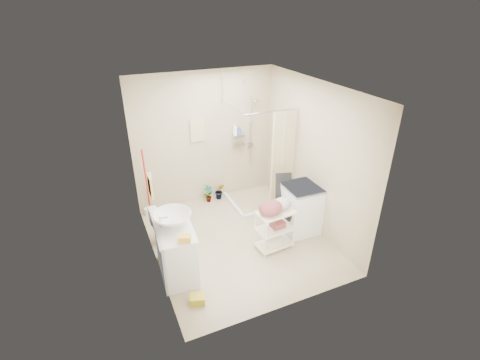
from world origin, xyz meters
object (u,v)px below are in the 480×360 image
object	(u,v)px
vanity	(176,250)
washing_machine	(301,208)
toilet	(170,223)
laundry_rack	(275,226)

from	to	relation	value
vanity	washing_machine	bearing A→B (deg)	9.12
vanity	toilet	distance (m)	0.86
laundry_rack	washing_machine	bearing A→B (deg)	16.48
toilet	laundry_rack	size ratio (longest dim) A/B	0.79
vanity	toilet	world-z (taller)	vanity
washing_machine	toilet	bearing A→B (deg)	165.29
toilet	laundry_rack	xyz separation A→B (m)	(1.51, -0.90, 0.09)
toilet	washing_machine	distance (m)	2.27
vanity	toilet	xyz separation A→B (m)	(0.12, 0.85, -0.08)
washing_machine	laundry_rack	size ratio (longest dim) A/B	1.06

